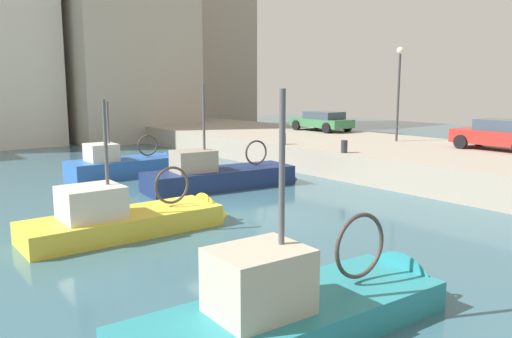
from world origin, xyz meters
TOP-DOWN VIEW (x-y plane):
  - water_surface at (0.00, 0.00)m, footprint 80.00×80.00m
  - quay_wall at (11.50, 0.00)m, footprint 9.00×56.00m
  - fishing_boat_navy at (2.37, 3.87)m, footprint 7.09×2.76m
  - fishing_boat_blue at (0.50, 8.96)m, footprint 5.57×2.44m
  - fishing_boat_yellow at (-3.34, 0.30)m, footprint 6.32×2.18m
  - fishing_boat_teal at (-3.59, -6.96)m, footprint 6.78×2.48m
  - parked_car_green at (14.23, 9.98)m, footprint 2.14×4.12m
  - parked_car_red at (13.47, -1.82)m, footprint 1.96×3.98m
  - mooring_bollard_mid at (7.35, 2.00)m, footprint 0.28×0.28m
  - mooring_bollard_north at (7.35, 6.00)m, footprint 0.28×0.28m
  - quay_streetlamp at (13.00, 3.41)m, footprint 0.36×0.36m
  - waterfront_building_west at (7.38, 24.50)m, footprint 9.31×9.13m
  - waterfront_building_east_mid at (16.07, 28.92)m, footprint 11.32×6.88m

SIDE VIEW (x-z plane):
  - water_surface at x=0.00m, z-range 0.00..0.00m
  - fishing_boat_blue at x=0.50m, z-range -2.05..2.27m
  - fishing_boat_navy at x=2.37m, z-range -2.40..2.63m
  - fishing_boat_yellow at x=-3.34m, z-range -2.15..2.44m
  - fishing_boat_teal at x=-3.59m, z-range -2.34..2.63m
  - quay_wall at x=11.50m, z-range 0.00..1.20m
  - mooring_bollard_mid at x=7.35m, z-range 1.20..1.75m
  - mooring_bollard_north at x=7.35m, z-range 1.20..1.75m
  - parked_car_green at x=14.23m, z-range 1.23..2.47m
  - parked_car_red at x=13.47m, z-range 1.22..2.61m
  - quay_streetlamp at x=13.00m, z-range 2.04..6.87m
  - waterfront_building_west at x=7.38m, z-range 0.02..15.00m
  - waterfront_building_east_mid at x=16.07m, z-range 0.02..18.93m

